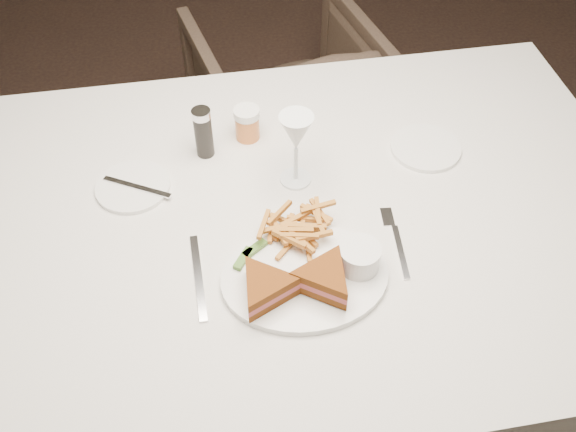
% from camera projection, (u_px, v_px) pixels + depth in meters
% --- Properties ---
extents(ground, '(5.00, 5.00, 0.00)m').
position_uv_depth(ground, '(312.00, 432.00, 1.79)').
color(ground, black).
rests_on(ground, ground).
extents(table, '(1.66, 1.20, 0.75)m').
position_uv_depth(table, '(287.00, 314.00, 1.61)').
color(table, silver).
rests_on(table, ground).
extents(chair_far, '(0.76, 0.73, 0.63)m').
position_uv_depth(chair_far, '(287.00, 91.00, 2.33)').
color(chair_far, '#403127').
rests_on(chair_far, ground).
extents(table_setting, '(0.82, 0.59, 0.18)m').
position_uv_depth(table_setting, '(294.00, 226.00, 1.26)').
color(table_setting, white).
rests_on(table_setting, table).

